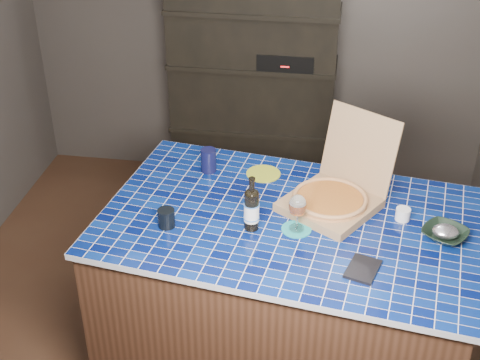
% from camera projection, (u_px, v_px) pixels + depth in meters
% --- Properties ---
extents(room, '(3.50, 3.50, 3.50)m').
position_uv_depth(room, '(214.00, 133.00, 3.49)').
color(room, '#503422').
rests_on(room, ground).
extents(shelving_unit, '(1.20, 0.41, 1.80)m').
position_uv_depth(shelving_unit, '(254.00, 81.00, 4.96)').
color(shelving_unit, black).
rests_on(shelving_unit, floor).
extents(kitchen_island, '(1.96, 1.40, 0.99)m').
position_uv_depth(kitchen_island, '(285.00, 296.00, 3.53)').
color(kitchen_island, '#45281B').
rests_on(kitchen_island, floor).
extents(pizza_box, '(0.60, 0.63, 0.44)m').
position_uv_depth(pizza_box, '(333.00, 196.00, 3.32)').
color(pizza_box, '#9F7F52').
rests_on(pizza_box, kitchen_island).
extents(mead_bottle, '(0.08, 0.08, 0.28)m').
position_uv_depth(mead_bottle, '(252.00, 209.00, 3.14)').
color(mead_bottle, black).
rests_on(mead_bottle, kitchen_island).
extents(teal_trivet, '(0.14, 0.14, 0.01)m').
position_uv_depth(teal_trivet, '(296.00, 229.00, 3.18)').
color(teal_trivet, teal).
rests_on(teal_trivet, kitchen_island).
extents(wine_glass, '(0.08, 0.08, 0.19)m').
position_uv_depth(wine_glass, '(298.00, 206.00, 3.12)').
color(wine_glass, white).
rests_on(wine_glass, teal_trivet).
extents(tumbler, '(0.08, 0.08, 0.09)m').
position_uv_depth(tumbler, '(166.00, 218.00, 3.19)').
color(tumbler, black).
rests_on(tumbler, kitchen_island).
extents(dvd_case, '(0.17, 0.21, 0.01)m').
position_uv_depth(dvd_case, '(363.00, 269.00, 2.92)').
color(dvd_case, black).
rests_on(dvd_case, kitchen_island).
extents(bowl, '(0.28, 0.28, 0.05)m').
position_uv_depth(bowl, '(445.00, 234.00, 3.11)').
color(bowl, black).
rests_on(bowl, kitchen_island).
extents(foil_contents, '(0.12, 0.10, 0.06)m').
position_uv_depth(foil_contents, '(445.00, 231.00, 3.11)').
color(foil_contents, silver).
rests_on(foil_contents, bowl).
extents(white_jar, '(0.07, 0.07, 0.06)m').
position_uv_depth(white_jar, '(403.00, 214.00, 3.24)').
color(white_jar, white).
rests_on(white_jar, kitchen_island).
extents(navy_cup, '(0.08, 0.08, 0.13)m').
position_uv_depth(navy_cup, '(209.00, 160.00, 3.62)').
color(navy_cup, black).
rests_on(navy_cup, kitchen_island).
extents(green_trivet, '(0.19, 0.19, 0.01)m').
position_uv_depth(green_trivet, '(263.00, 174.00, 3.63)').
color(green_trivet, '#A4AE25').
rests_on(green_trivet, kitchen_island).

